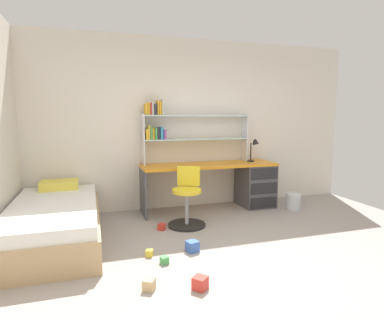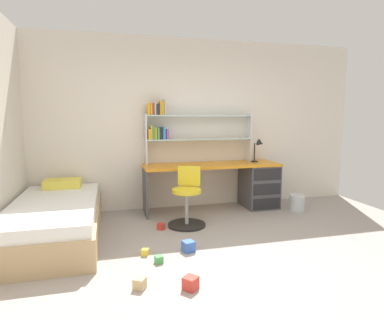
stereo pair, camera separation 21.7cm
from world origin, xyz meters
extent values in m
cube|color=#9E938C|center=(0.00, 0.00, -0.01)|extent=(5.95, 5.81, 0.02)
cube|color=silver|center=(0.00, 2.43, 1.37)|extent=(5.95, 0.06, 2.74)
cube|color=orange|center=(0.31, 2.08, 0.73)|extent=(2.17, 0.61, 0.04)
cube|color=#4C4C51|center=(1.14, 2.08, 0.35)|extent=(0.52, 0.58, 0.71)
cube|color=#4C4C51|center=(-0.76, 2.08, 0.35)|extent=(0.03, 0.55, 0.71)
cube|color=black|center=(1.14, 1.79, 0.12)|extent=(0.47, 0.01, 0.18)
cube|color=black|center=(1.14, 1.79, 0.35)|extent=(0.47, 0.01, 0.18)
cube|color=black|center=(1.14, 1.79, 0.59)|extent=(0.47, 0.01, 0.18)
cube|color=silver|center=(-0.71, 2.26, 1.15)|extent=(0.02, 0.22, 0.80)
cube|color=silver|center=(1.01, 2.26, 1.15)|extent=(0.02, 0.22, 0.80)
cube|color=silver|center=(0.15, 2.26, 1.14)|extent=(1.71, 0.22, 0.02)
cube|color=silver|center=(0.15, 2.26, 1.51)|extent=(1.71, 0.22, 0.02)
cube|color=gold|center=(-0.66, 2.26, 1.23)|extent=(0.04, 0.20, 0.16)
cube|color=yellow|center=(-0.63, 2.26, 1.25)|extent=(0.02, 0.13, 0.21)
cube|color=#4CA559|center=(-0.59, 2.26, 1.24)|extent=(0.03, 0.14, 0.19)
cube|color=gold|center=(-0.56, 2.26, 1.24)|extent=(0.03, 0.13, 0.18)
cube|color=#4CA559|center=(-0.52, 2.26, 1.24)|extent=(0.03, 0.16, 0.18)
cube|color=#26262D|center=(-0.48, 2.26, 1.24)|extent=(0.04, 0.15, 0.19)
cube|color=#338CBF|center=(-0.43, 2.26, 1.24)|extent=(0.04, 0.17, 0.19)
cube|color=purple|center=(-0.38, 2.26, 1.22)|extent=(0.04, 0.19, 0.15)
cube|color=gold|center=(-0.66, 2.26, 1.61)|extent=(0.04, 0.15, 0.17)
cube|color=gold|center=(-0.62, 2.26, 1.62)|extent=(0.03, 0.13, 0.18)
cube|color=red|center=(-0.59, 2.26, 1.62)|extent=(0.02, 0.14, 0.18)
cube|color=beige|center=(-0.56, 2.26, 1.62)|extent=(0.03, 0.14, 0.20)
cube|color=#26262D|center=(-0.53, 2.26, 1.61)|extent=(0.04, 0.16, 0.17)
cube|color=gold|center=(-0.48, 2.26, 1.63)|extent=(0.03, 0.14, 0.22)
cube|color=gold|center=(-0.45, 2.26, 1.63)|extent=(0.03, 0.13, 0.20)
cube|color=beige|center=(-0.41, 2.26, 1.64)|extent=(0.02, 0.17, 0.24)
cylinder|color=black|center=(1.07, 2.13, 0.76)|extent=(0.12, 0.12, 0.02)
cylinder|color=black|center=(1.07, 2.13, 0.92)|extent=(0.02, 0.02, 0.30)
cone|color=black|center=(1.15, 2.08, 1.07)|extent=(0.12, 0.11, 0.13)
cylinder|color=black|center=(-0.26, 1.41, 0.01)|extent=(0.52, 0.52, 0.03)
cylinder|color=#A5A8AD|center=(-0.26, 1.41, 0.23)|extent=(0.05, 0.05, 0.47)
cylinder|color=yellow|center=(-0.26, 1.41, 0.49)|extent=(0.40, 0.40, 0.05)
cube|color=yellow|center=(-0.19, 1.58, 0.67)|extent=(0.31, 0.17, 0.28)
cube|color=tan|center=(-1.94, 1.34, 0.17)|extent=(1.03, 2.10, 0.34)
cube|color=white|center=(-1.94, 1.34, 0.41)|extent=(0.97, 2.04, 0.14)
cube|color=#EAD84C|center=(-1.94, 2.13, 0.54)|extent=(0.50, 0.32, 0.12)
cylinder|color=silver|center=(1.62, 1.68, 0.13)|extent=(0.24, 0.24, 0.26)
cube|color=#3860B7|center=(-0.45, 0.57, 0.06)|extent=(0.15, 0.15, 0.12)
cube|color=#479E51|center=(-0.81, 0.37, 0.04)|extent=(0.09, 0.09, 0.07)
cube|color=tan|center=(-1.05, -0.09, 0.05)|extent=(0.13, 0.13, 0.10)
cube|color=gold|center=(-0.92, 0.59, 0.04)|extent=(0.09, 0.09, 0.07)
cube|color=red|center=(-0.63, 1.35, 0.04)|extent=(0.12, 0.12, 0.08)
cube|color=red|center=(-0.62, -0.21, 0.06)|extent=(0.16, 0.16, 0.11)
camera|label=1|loc=(-1.47, -2.73, 1.50)|focal=30.30mm
camera|label=2|loc=(-1.26, -2.79, 1.50)|focal=30.30mm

